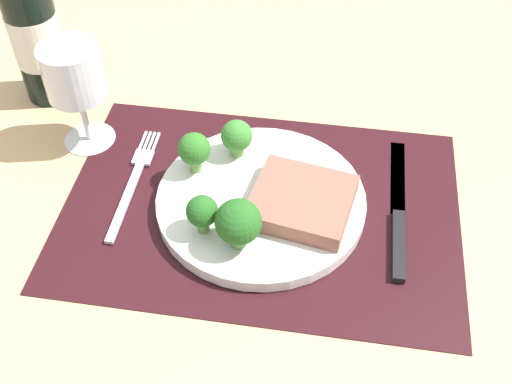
% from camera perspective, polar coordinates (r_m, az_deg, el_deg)
% --- Properties ---
extents(ground_plane, '(1.40, 1.10, 0.03)m').
position_cam_1_polar(ground_plane, '(0.77, 0.45, -2.16)').
color(ground_plane, tan).
extents(placemat, '(0.47, 0.33, 0.00)m').
position_cam_1_polar(placemat, '(0.76, 0.45, -1.34)').
color(placemat, black).
rests_on(placemat, ground_plane).
extents(plate, '(0.25, 0.25, 0.02)m').
position_cam_1_polar(plate, '(0.75, 0.46, -0.86)').
color(plate, silver).
rests_on(plate, placemat).
extents(steak, '(0.13, 0.12, 0.02)m').
position_cam_1_polar(steak, '(0.73, 4.17, -0.85)').
color(steak, '#8C5647').
rests_on(steak, plate).
extents(broccoli_back_left, '(0.04, 0.04, 0.05)m').
position_cam_1_polar(broccoli_back_left, '(0.76, -5.65, 3.85)').
color(broccoli_back_left, '#6B994C').
rests_on(broccoli_back_left, plate).
extents(broccoli_front_edge, '(0.04, 0.04, 0.05)m').
position_cam_1_polar(broccoli_front_edge, '(0.69, -4.93, -1.83)').
color(broccoli_front_edge, '#5B8942').
rests_on(broccoli_front_edge, plate).
extents(broccoli_near_fork, '(0.05, 0.05, 0.06)m').
position_cam_1_polar(broccoli_near_fork, '(0.67, -1.63, -2.80)').
color(broccoli_near_fork, '#5B8942').
rests_on(broccoli_near_fork, plate).
extents(broccoli_center, '(0.04, 0.04, 0.05)m').
position_cam_1_polar(broccoli_center, '(0.78, -1.77, 5.08)').
color(broccoli_center, '#6B994C').
rests_on(broccoli_center, plate).
extents(fork, '(0.02, 0.19, 0.01)m').
position_cam_1_polar(fork, '(0.80, -11.11, 0.96)').
color(fork, silver).
rests_on(fork, placemat).
extents(knife, '(0.02, 0.23, 0.01)m').
position_cam_1_polar(knife, '(0.76, 12.85, -2.19)').
color(knife, black).
rests_on(knife, placemat).
extents(wine_bottle, '(0.07, 0.07, 0.30)m').
position_cam_1_polar(wine_bottle, '(0.91, -19.58, 13.88)').
color(wine_bottle, black).
rests_on(wine_bottle, ground_plane).
extents(wine_glass, '(0.07, 0.07, 0.15)m').
position_cam_1_polar(wine_glass, '(0.81, -16.22, 9.98)').
color(wine_glass, silver).
rests_on(wine_glass, ground_plane).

